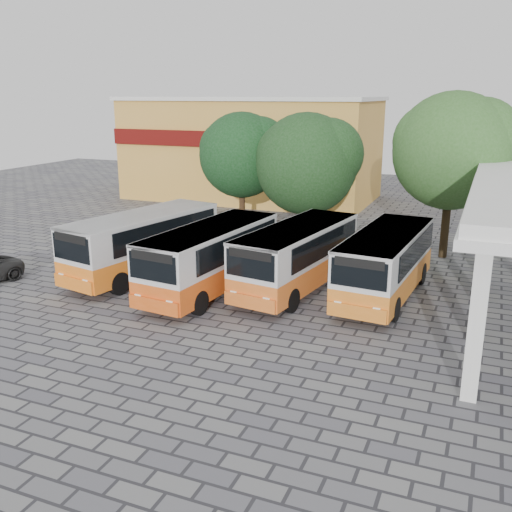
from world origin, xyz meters
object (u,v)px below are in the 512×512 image
at_px(bus_centre_right, 297,254).
at_px(bus_far_right, 386,260).
at_px(bus_centre_left, 211,255).
at_px(bus_far_left, 143,240).

bearing_deg(bus_centre_right, bus_far_right, 16.17).
relative_size(bus_centre_left, bus_far_right, 1.03).
height_order(bus_far_left, bus_centre_left, bus_far_left).
xyz_separation_m(bus_far_left, bus_centre_left, (4.10, -0.91, -0.05)).
relative_size(bus_far_left, bus_far_right, 1.08).
xyz_separation_m(bus_centre_right, bus_far_right, (3.82, 0.52, -0.02)).
distance_m(bus_centre_left, bus_far_right, 7.59).
distance_m(bus_far_left, bus_centre_right, 7.57).
distance_m(bus_far_left, bus_far_right, 11.43).
bearing_deg(bus_centre_right, bus_centre_left, -145.12).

